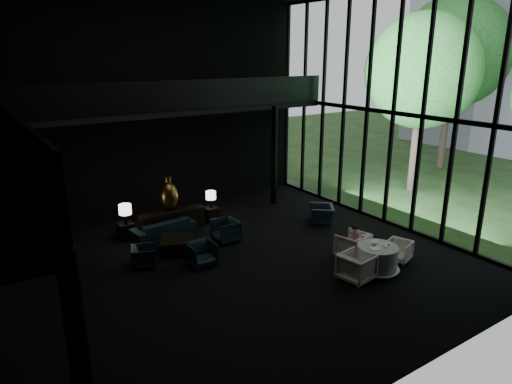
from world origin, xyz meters
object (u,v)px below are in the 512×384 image
lounge_armchair_south (202,253)px  coffee_table (177,245)px  console (173,221)px  dining_chair_west (357,264)px  bronze_urn (169,195)px  side_table_right (211,214)px  side_table_left (126,231)px  table_lamp_right (211,196)px  table_lamp_left (125,210)px  dining_table (377,260)px  lounge_armchair_west (144,257)px  dining_chair_north (353,243)px  child (355,235)px  lounge_armchair_east (226,229)px  window_armchair (322,212)px  sofa (163,225)px  dining_chair_east (398,251)px

lounge_armchair_south → coffee_table: 1.30m
console → dining_chair_west: bearing=-66.6°
bronze_urn → side_table_right: bearing=-2.2°
side_table_left → table_lamp_right: 3.27m
table_lamp_left → dining_chair_west: (4.27, -6.28, -0.56)m
side_table_left → table_lamp_left: size_ratio=0.80×
coffee_table → dining_table: 6.06m
lounge_armchair_south → lounge_armchair_west: bearing=148.8°
dining_chair_north → dining_chair_west: (-0.95, -1.10, -0.01)m
bronze_urn → table_lamp_left: bronze_urn is taller
lounge_armchair_west → child: bearing=-98.5°
side_table_right → child: 5.67m
console → table_lamp_right: bearing=4.8°
dining_table → side_table_right: bearing=107.6°
console → coffee_table: console is taller
bronze_urn → lounge_armchair_east: bronze_urn is taller
lounge_armchair_west → child: 6.28m
side_table_left → window_armchair: bearing=-20.9°
dining_chair_north → child: size_ratio=1.59×
dining_table → child: child is taller
table_lamp_left → lounge_armchair_east: (2.66, -1.96, -0.61)m
bronze_urn → table_lamp_left: bearing=-176.5°
side_table_right → coffee_table: (-2.22, -1.87, -0.03)m
side_table_right → child: child is taller
sofa → side_table_right: bearing=-172.0°
lounge_armchair_west → dining_chair_west: (4.52, -4.04, 0.17)m
dining_chair_north → dining_chair_east: bearing=125.2°
console → dining_chair_north: bearing=-54.5°
window_armchair → child: child is taller
window_armchair → console: bearing=-77.8°
dining_chair_east → dining_chair_west: 1.96m
dining_chair_east → dining_chair_west: bearing=-103.5°
side_table_right → dining_chair_west: dining_chair_west is taller
dining_chair_north → dining_chair_east: (1.00, -0.91, -0.17)m
table_lamp_left → window_armchair: 6.95m
side_table_right → dining_table: (1.97, -6.23, 0.07)m
sofa → dining_chair_north: bearing=125.7°
coffee_table → child: 5.49m
side_table_right → lounge_armchair_west: bearing=-146.6°
lounge_armchair_east → dining_table: 4.92m
table_lamp_left → side_table_right: bearing=0.7°
lounge_armchair_west → dining_chair_north: dining_chair_north is taller
dining_chair_north → side_table_left: bearing=-57.8°
lounge_armchair_west → dining_chair_north: bearing=-98.2°
table_lamp_right → sofa: size_ratio=0.28×
dining_chair_east → lounge_armchair_east: bearing=-158.1°
side_table_right → table_lamp_left: bearing=-179.3°
dining_table → dining_chair_west: bearing=-174.7°
side_table_left → dining_chair_west: (4.27, -6.39, 0.20)m
lounge_armchair_east → child: 4.18m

